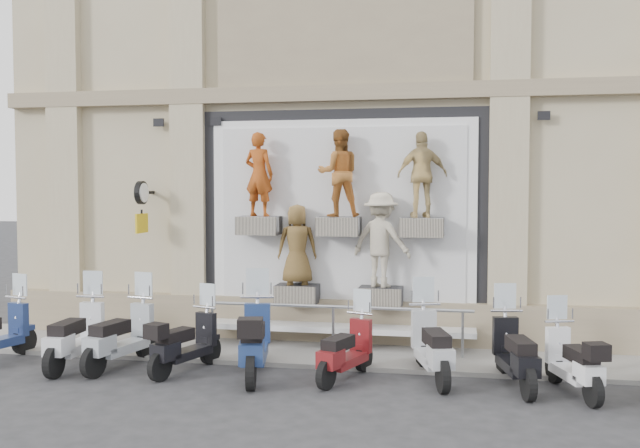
# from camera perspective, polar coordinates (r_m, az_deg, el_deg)

# --- Properties ---
(ground) EXTENTS (90.00, 90.00, 0.00)m
(ground) POSITION_cam_1_polar(r_m,az_deg,el_deg) (11.24, -0.75, -12.86)
(ground) COLOR #2B2B2D
(ground) RESTS_ON ground
(sidewalk) EXTENTS (16.00, 2.20, 0.08)m
(sidewalk) POSITION_cam_1_polar(r_m,az_deg,el_deg) (13.22, 1.14, -10.24)
(sidewalk) COLOR gray
(sidewalk) RESTS_ON ground
(building) EXTENTS (14.00, 8.60, 12.00)m
(building) POSITION_cam_1_polar(r_m,az_deg,el_deg) (17.95, 3.91, 12.42)
(building) COLOR tan
(building) RESTS_ON ground
(shop_vitrine) EXTENTS (5.60, 1.00, 4.30)m
(shop_vitrine) POSITION_cam_1_polar(r_m,az_deg,el_deg) (13.51, 2.05, 0.04)
(shop_vitrine) COLOR black
(shop_vitrine) RESTS_ON ground
(guard_rail) EXTENTS (5.06, 0.10, 0.93)m
(guard_rail) POSITION_cam_1_polar(r_m,az_deg,el_deg) (13.04, 1.06, -8.52)
(guard_rail) COLOR #9EA0A5
(guard_rail) RESTS_ON ground
(clock_sign_bracket) EXTENTS (0.10, 0.80, 1.02)m
(clock_sign_bracket) POSITION_cam_1_polar(r_m,az_deg,el_deg) (14.41, -14.07, 1.86)
(clock_sign_bracket) COLOR black
(clock_sign_bracket) RESTS_ON ground
(scooter_b) EXTENTS (0.62, 1.95, 1.58)m
(scooter_b) POSITION_cam_1_polar(r_m,az_deg,el_deg) (12.86, -18.97, -7.38)
(scooter_b) COLOR silver
(scooter_b) RESTS_ON ground
(scooter_c) EXTENTS (0.94, 2.00, 1.56)m
(scooter_c) POSITION_cam_1_polar(r_m,az_deg,el_deg) (12.59, -15.63, -7.58)
(scooter_c) COLOR #939AA0
(scooter_c) RESTS_ON ground
(scooter_d) EXTENTS (1.04, 1.81, 1.41)m
(scooter_d) POSITION_cam_1_polar(r_m,az_deg,el_deg) (12.08, -10.68, -8.34)
(scooter_d) COLOR black
(scooter_d) RESTS_ON ground
(scooter_e) EXTENTS (1.02, 2.16, 1.69)m
(scooter_e) POSITION_cam_1_polar(r_m,az_deg,el_deg) (11.61, -5.25, -8.07)
(scooter_e) COLOR navy
(scooter_e) RESTS_ON ground
(scooter_f) EXTENTS (1.04, 1.78, 1.39)m
(scooter_f) POSITION_cam_1_polar(r_m,az_deg,el_deg) (11.42, 2.09, -9.02)
(scooter_f) COLOR maroon
(scooter_f) RESTS_ON ground
(scooter_g) EXTENTS (1.06, 2.02, 1.57)m
(scooter_g) POSITION_cam_1_polar(r_m,az_deg,el_deg) (11.51, 8.96, -8.48)
(scooter_g) COLOR #A3A6AA
(scooter_g) RESTS_ON ground
(scooter_h) EXTENTS (0.91, 1.95, 1.53)m
(scooter_h) POSITION_cam_1_polar(r_m,az_deg,el_deg) (11.38, 15.37, -8.82)
(scooter_h) COLOR black
(scooter_h) RESTS_ON ground
(scooter_i) EXTENTS (0.98, 1.79, 1.39)m
(scooter_i) POSITION_cam_1_polar(r_m,az_deg,el_deg) (11.29, 19.60, -9.32)
(scooter_i) COLOR white
(scooter_i) RESTS_ON ground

